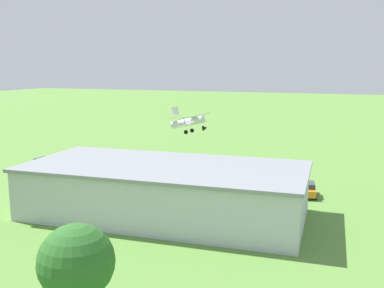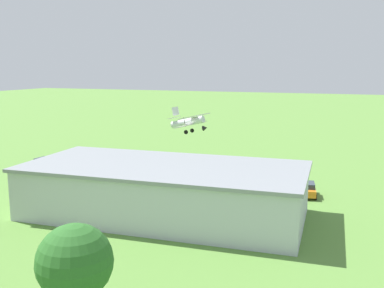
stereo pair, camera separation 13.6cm
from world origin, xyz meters
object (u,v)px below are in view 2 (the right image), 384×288
object	(u,v)px
car_green	(111,171)
tree_behind_hangar_left	(75,263)
person_watching_takeoff	(118,166)
biplane	(189,122)
person_at_fence_line	(262,173)
hangar	(165,190)
car_white	(66,168)
car_orange	(308,189)
car_grey	(43,162)

from	to	relation	value
car_green	tree_behind_hangar_left	xyz separation A→B (m)	(-19.20, 34.88, 4.30)
car_green	tree_behind_hangar_left	distance (m)	40.05
car_green	person_watching_takeoff	size ratio (longest dim) A/B	2.66
biplane	person_at_fence_line	world-z (taller)	biplane
hangar	car_white	xyz separation A→B (m)	(21.08, -11.55, -1.85)
hangar	car_orange	size ratio (longest dim) A/B	6.91
hangar	car_green	size ratio (longest dim) A/B	6.47
hangar	car_green	world-z (taller)	hangar
biplane	car_green	world-z (taller)	biplane
hangar	person_watching_takeoff	bearing A→B (deg)	-46.46
person_watching_takeoff	hangar	bearing A→B (deg)	133.54
hangar	person_watching_takeoff	size ratio (longest dim) A/B	17.25
hangar	biplane	world-z (taller)	biplane
car_orange	person_at_fence_line	xyz separation A→B (m)	(6.95, -6.31, 0.01)
hangar	car_orange	world-z (taller)	hangar
car_orange	person_at_fence_line	bearing A→B (deg)	-42.21
hangar	car_green	bearing A→B (deg)	-41.35
car_orange	person_watching_takeoff	bearing A→B (deg)	-6.36
biplane	car_green	distance (m)	14.08
hangar	car_white	world-z (taller)	hangar
biplane	person_at_fence_line	size ratio (longest dim) A/B	4.60
person_watching_takeoff	tree_behind_hangar_left	size ratio (longest dim) A/B	0.24
biplane	person_watching_takeoff	distance (m)	12.65
car_orange	person_at_fence_line	size ratio (longest dim) A/B	2.45
biplane	car_orange	bearing A→B (deg)	153.49
car_green	person_watching_takeoff	world-z (taller)	person_watching_takeoff
person_watching_takeoff	car_orange	bearing A→B (deg)	173.64
car_orange	person_watching_takeoff	size ratio (longest dim) A/B	2.50
tree_behind_hangar_left	car_green	bearing A→B (deg)	-61.17
car_green	person_watching_takeoff	distance (m)	3.34
car_grey	tree_behind_hangar_left	distance (m)	48.34
car_orange	car_grey	size ratio (longest dim) A/B	1.03
person_watching_takeoff	tree_behind_hangar_left	distance (m)	43.26
biplane	car_grey	world-z (taller)	biplane
car_grey	person_at_fence_line	world-z (taller)	person_at_fence_line
person_watching_takeoff	person_at_fence_line	distance (m)	21.31
car_orange	car_grey	bearing A→B (deg)	-1.44
person_watching_takeoff	person_at_fence_line	size ratio (longest dim) A/B	0.98
car_white	tree_behind_hangar_left	world-z (taller)	tree_behind_hangar_left
tree_behind_hangar_left	person_watching_takeoff	bearing A→B (deg)	-62.34
car_white	person_at_fence_line	distance (m)	28.25
hangar	car_orange	xyz separation A→B (m)	(-13.18, -12.50, -1.85)
car_white	person_at_fence_line	bearing A→B (deg)	-165.12
car_orange	car_green	distance (m)	27.23
car_green	person_at_fence_line	world-z (taller)	person_at_fence_line
biplane	car_white	xyz separation A→B (m)	(15.21, 10.45, -6.23)
car_grey	tree_behind_hangar_left	world-z (taller)	tree_behind_hangar_left
person_watching_takeoff	tree_behind_hangar_left	bearing A→B (deg)	117.66
hangar	car_green	xyz separation A→B (m)	(14.06, -12.37, -1.84)
biplane	tree_behind_hangar_left	bearing A→B (deg)	103.90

